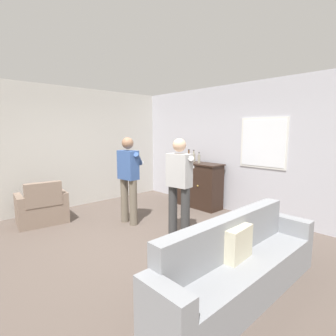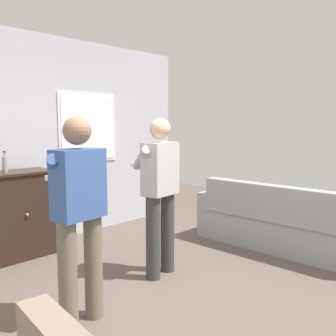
# 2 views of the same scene
# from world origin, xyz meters

# --- Properties ---
(ground) EXTENTS (10.40, 10.40, 0.00)m
(ground) POSITION_xyz_m (0.00, 0.00, 0.00)
(ground) COLOR brown
(wall_back_with_window) EXTENTS (5.20, 0.15, 2.80)m
(wall_back_with_window) POSITION_xyz_m (0.02, 2.66, 1.40)
(wall_back_with_window) COLOR silver
(wall_back_with_window) RESTS_ON ground
(couch) EXTENTS (0.57, 2.49, 0.87)m
(couch) POSITION_xyz_m (2.00, 0.00, 0.33)
(couch) COLOR gray
(couch) RESTS_ON ground
(bottle_wine_green) EXTENTS (0.06, 0.06, 0.25)m
(bottle_wine_green) POSITION_xyz_m (-0.51, 2.27, 1.16)
(bottle_wine_green) COLOR gray
(bottle_wine_green) RESTS_ON sideboard_cabinet
(person_standing_left) EXTENTS (0.56, 0.49, 1.68)m
(person_standing_left) POSITION_xyz_m (-0.73, 0.45, 0.94)
(person_standing_left) COLOR #6B6051
(person_standing_left) RESTS_ON ground
(person_standing_right) EXTENTS (0.55, 0.50, 1.68)m
(person_standing_right) POSITION_xyz_m (0.42, 0.67, 0.94)
(person_standing_right) COLOR #383838
(person_standing_right) RESTS_ON ground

